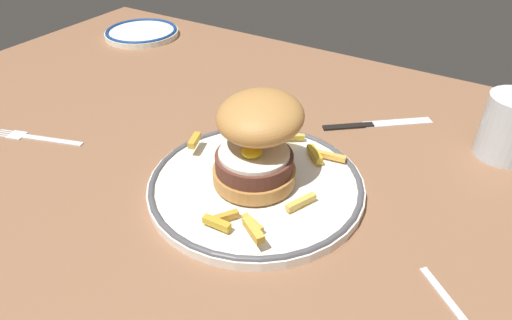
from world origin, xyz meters
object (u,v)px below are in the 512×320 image
Objects in this scene: knife at (367,123)px; burger at (257,139)px; dinner_plate at (256,184)px; side_plate at (142,33)px; fork at (36,137)px; water_glass at (508,131)px.

burger is at bearing -106.65° from knife.
dinner_plate is 61.24cm from side_plate.
dinner_plate is 6.38cm from burger.
fork is 0.95× the size of knife.
burger is at bearing 12.56° from fork.
water_glass reaches higher than knife.
burger reaches higher than fork.
dinner_plate is 3.04× the size of water_glass.
fork is 50.54cm from knife.
fork is at bearing -151.90° from water_glass.
water_glass is (25.37, 25.03, 3.00)cm from dinner_plate.
side_plate is (-50.88, 33.00, -6.34)cm from burger.
knife reaches higher than fork.
water_glass is 0.61× the size of knife.
side_plate is at bearing 169.35° from knife.
burger reaches higher than side_plate.
burger is 1.41× the size of water_glass.
fork is at bearing -143.87° from knife.
dinner_plate reaches higher than knife.
water_glass is at bearing -6.47° from side_plate.
burger reaches higher than knife.
knife is (40.82, 29.80, 0.08)cm from fork.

